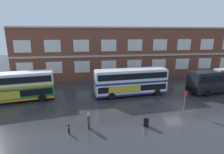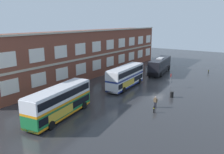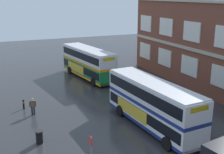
{
  "view_description": "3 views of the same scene",
  "coord_description": "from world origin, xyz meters",
  "px_view_note": "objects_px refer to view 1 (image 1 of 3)",
  "views": [
    {
      "loc": [
        -12.01,
        -20.88,
        9.41
      ],
      "look_at": [
        -7.94,
        4.73,
        2.92
      ],
      "focal_mm": 28.51,
      "sensor_mm": 36.0,
      "label": 1
    },
    {
      "loc": [
        -41.41,
        -16.88,
        12.41
      ],
      "look_at": [
        -10.09,
        4.24,
        3.1
      ],
      "focal_mm": 36.42,
      "sensor_mm": 36.0,
      "label": 2
    },
    {
      "loc": [
        15.07,
        -8.0,
        11.15
      ],
      "look_at": [
        -10.79,
        3.21,
        3.14
      ],
      "focal_mm": 47.04,
      "sensor_mm": 36.0,
      "label": 3
    }
  ],
  "objects_px": {
    "waiting_passenger": "(89,120)",
    "bus_stand_flag": "(185,100)",
    "station_litter_bin": "(146,121)",
    "double_decker_near": "(12,87)",
    "double_decker_middle": "(131,82)",
    "touring_coach": "(223,80)",
    "safety_bollard_west": "(69,129)"
  },
  "relations": [
    {
      "from": "double_decker_middle",
      "to": "touring_coach",
      "type": "xyz_separation_m",
      "value": [
        15.16,
        -0.68,
        -0.24
      ]
    },
    {
      "from": "touring_coach",
      "to": "double_decker_middle",
      "type": "bearing_deg",
      "value": 177.43
    },
    {
      "from": "double_decker_middle",
      "to": "safety_bollard_west",
      "type": "height_order",
      "value": "double_decker_middle"
    },
    {
      "from": "station_litter_bin",
      "to": "safety_bollard_west",
      "type": "height_order",
      "value": "station_litter_bin"
    },
    {
      "from": "double_decker_middle",
      "to": "waiting_passenger",
      "type": "xyz_separation_m",
      "value": [
        -6.7,
        -9.05,
        -1.22
      ]
    },
    {
      "from": "double_decker_middle",
      "to": "bus_stand_flag",
      "type": "height_order",
      "value": "double_decker_middle"
    },
    {
      "from": "station_litter_bin",
      "to": "safety_bollard_west",
      "type": "bearing_deg",
      "value": -178.48
    },
    {
      "from": "bus_stand_flag",
      "to": "double_decker_middle",
      "type": "bearing_deg",
      "value": 123.14
    },
    {
      "from": "waiting_passenger",
      "to": "station_litter_bin",
      "type": "xyz_separation_m",
      "value": [
        5.83,
        -0.43,
        -0.41
      ]
    },
    {
      "from": "double_decker_middle",
      "to": "safety_bollard_west",
      "type": "relative_size",
      "value": 11.74
    },
    {
      "from": "bus_stand_flag",
      "to": "station_litter_bin",
      "type": "xyz_separation_m",
      "value": [
        -5.57,
        -2.28,
        -1.12
      ]
    },
    {
      "from": "double_decker_middle",
      "to": "bus_stand_flag",
      "type": "relative_size",
      "value": 4.13
    },
    {
      "from": "double_decker_near",
      "to": "touring_coach",
      "type": "xyz_separation_m",
      "value": [
        32.08,
        -0.71,
        -0.24
      ]
    },
    {
      "from": "waiting_passenger",
      "to": "station_litter_bin",
      "type": "distance_m",
      "value": 5.86
    },
    {
      "from": "waiting_passenger",
      "to": "bus_stand_flag",
      "type": "xyz_separation_m",
      "value": [
        11.4,
        1.85,
        0.7
      ]
    },
    {
      "from": "station_litter_bin",
      "to": "safety_bollard_west",
      "type": "distance_m",
      "value": 7.76
    },
    {
      "from": "touring_coach",
      "to": "safety_bollard_west",
      "type": "distance_m",
      "value": 25.47
    },
    {
      "from": "waiting_passenger",
      "to": "bus_stand_flag",
      "type": "relative_size",
      "value": 0.63
    },
    {
      "from": "double_decker_near",
      "to": "station_litter_bin",
      "type": "xyz_separation_m",
      "value": [
        16.05,
        -9.5,
        -1.63
      ]
    },
    {
      "from": "double_decker_middle",
      "to": "touring_coach",
      "type": "relative_size",
      "value": 0.91
    },
    {
      "from": "double_decker_near",
      "to": "double_decker_middle",
      "type": "relative_size",
      "value": 1.01
    },
    {
      "from": "bus_stand_flag",
      "to": "station_litter_bin",
      "type": "distance_m",
      "value": 6.12
    },
    {
      "from": "double_decker_middle",
      "to": "touring_coach",
      "type": "height_order",
      "value": "double_decker_middle"
    },
    {
      "from": "touring_coach",
      "to": "bus_stand_flag",
      "type": "bearing_deg",
      "value": -148.11
    },
    {
      "from": "station_litter_bin",
      "to": "double_decker_near",
      "type": "bearing_deg",
      "value": 149.37
    },
    {
      "from": "station_litter_bin",
      "to": "waiting_passenger",
      "type": "bearing_deg",
      "value": 175.79
    },
    {
      "from": "touring_coach",
      "to": "waiting_passenger",
      "type": "bearing_deg",
      "value": -159.06
    },
    {
      "from": "safety_bollard_west",
      "to": "waiting_passenger",
      "type": "bearing_deg",
      "value": 18.23
    },
    {
      "from": "bus_stand_flag",
      "to": "safety_bollard_west",
      "type": "bearing_deg",
      "value": -169.42
    },
    {
      "from": "waiting_passenger",
      "to": "station_litter_bin",
      "type": "bearing_deg",
      "value": -4.21
    },
    {
      "from": "double_decker_middle",
      "to": "bus_stand_flag",
      "type": "xyz_separation_m",
      "value": [
        4.69,
        -7.19,
        -0.51
      ]
    },
    {
      "from": "station_litter_bin",
      "to": "touring_coach",
      "type": "bearing_deg",
      "value": 28.75
    }
  ]
}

